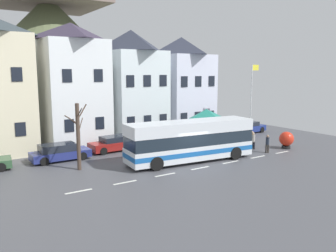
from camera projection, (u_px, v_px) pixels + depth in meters
ground_plane at (191, 165)px, 26.08m from camera, size 40.00×60.00×0.07m
townhouse_01 at (73, 85)px, 32.33m from camera, size 5.53×5.71×11.25m
townhouse_02 at (132, 85)px, 36.07m from camera, size 5.42×6.46×11.04m
townhouse_03 at (181, 85)px, 39.37m from camera, size 5.46×6.25×10.62m
hilltop_castle at (50, 54)px, 47.47m from camera, size 33.41×33.41×23.84m
transit_bus at (190, 141)px, 26.88m from camera, size 10.42×3.51×3.14m
bus_shelter at (206, 115)px, 31.81m from camera, size 3.60×3.60×3.50m
parked_car_00 at (60, 152)px, 27.19m from camera, size 4.48×1.93×1.34m
parked_car_01 at (214, 132)px, 36.31m from camera, size 4.66×2.25×1.38m
parked_car_02 at (248, 127)px, 39.40m from camera, size 4.34×2.12×1.26m
parked_car_04 at (114, 144)px, 30.52m from camera, size 4.30×2.06×1.30m
pedestrian_00 at (241, 137)px, 32.61m from camera, size 0.35×0.30×1.66m
pedestrian_01 at (253, 140)px, 31.15m from camera, size 0.35×0.37×1.53m
pedestrian_02 at (252, 138)px, 32.03m from camera, size 0.29×0.31×1.50m
pedestrian_03 at (267, 143)px, 29.75m from camera, size 0.32×0.29×1.56m
public_bench at (201, 137)px, 34.34m from camera, size 1.59×0.48×0.87m
flagpole at (252, 96)px, 35.48m from camera, size 0.95×0.10×7.61m
harbour_buoy at (286, 139)px, 31.40m from camera, size 1.29×1.29×1.54m
bare_tree_00 at (78, 135)px, 24.40m from camera, size 1.70×2.02×4.73m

